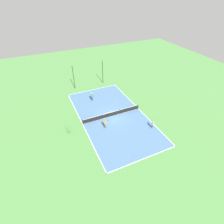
{
  "coord_description": "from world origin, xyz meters",
  "views": [
    {
      "loc": [
        -10.12,
        -22.2,
        19.22
      ],
      "look_at": [
        0.0,
        0.0,
        0.9
      ],
      "focal_mm": 28.0,
      "sensor_mm": 36.0,
      "label": 1
    }
  ],
  "objects_px": {
    "player_far_green": "(92,96)",
    "tennis_ball_right_alley": "(134,116)",
    "tennis_ball_midcourt": "(116,101)",
    "tennis_ball_near_net": "(149,135)",
    "fence_post_back_left": "(74,78)",
    "player_center_orange": "(105,123)",
    "bench": "(68,128)",
    "fence_post_back_right": "(103,72)",
    "player_baseline_gray": "(153,124)",
    "tennis_ball_left_sideline": "(128,156)",
    "tennis_net": "(112,114)"
  },
  "relations": [
    {
      "from": "tennis_ball_midcourt",
      "to": "tennis_net",
      "type": "bearing_deg",
      "value": -123.57
    },
    {
      "from": "player_baseline_gray",
      "to": "bench",
      "type": "bearing_deg",
      "value": 101.81
    },
    {
      "from": "tennis_ball_left_sideline",
      "to": "fence_post_back_right",
      "type": "height_order",
      "value": "fence_post_back_right"
    },
    {
      "from": "player_far_green",
      "to": "tennis_ball_right_alley",
      "type": "height_order",
      "value": "player_far_green"
    },
    {
      "from": "tennis_net",
      "to": "player_baseline_gray",
      "type": "distance_m",
      "value": 7.27
    },
    {
      "from": "tennis_net",
      "to": "tennis_ball_left_sideline",
      "type": "distance_m",
      "value": 9.24
    },
    {
      "from": "player_center_orange",
      "to": "fence_post_back_left",
      "type": "bearing_deg",
      "value": 84.99
    },
    {
      "from": "bench",
      "to": "tennis_ball_left_sideline",
      "type": "relative_size",
      "value": 26.24
    },
    {
      "from": "tennis_ball_midcourt",
      "to": "tennis_ball_near_net",
      "type": "relative_size",
      "value": 1.0
    },
    {
      "from": "tennis_net",
      "to": "tennis_ball_near_net",
      "type": "xyz_separation_m",
      "value": [
        3.29,
        -6.82,
        -0.45
      ]
    },
    {
      "from": "player_center_orange",
      "to": "player_far_green",
      "type": "bearing_deg",
      "value": 75.87
    },
    {
      "from": "player_far_green",
      "to": "fence_post_back_right",
      "type": "relative_size",
      "value": 0.34
    },
    {
      "from": "player_baseline_gray",
      "to": "player_center_orange",
      "type": "xyz_separation_m",
      "value": [
        -6.97,
        3.21,
        0.14
      ]
    },
    {
      "from": "player_center_orange",
      "to": "tennis_ball_midcourt",
      "type": "xyz_separation_m",
      "value": [
        4.91,
        6.28,
        -0.91
      ]
    },
    {
      "from": "player_center_orange",
      "to": "tennis_ball_left_sideline",
      "type": "distance_m",
      "value": 6.83
    },
    {
      "from": "tennis_net",
      "to": "bench",
      "type": "bearing_deg",
      "value": -176.83
    },
    {
      "from": "bench",
      "to": "player_center_orange",
      "type": "height_order",
      "value": "player_center_orange"
    },
    {
      "from": "bench",
      "to": "player_center_orange",
      "type": "relative_size",
      "value": 1.09
    },
    {
      "from": "tennis_ball_near_net",
      "to": "tennis_ball_left_sideline",
      "type": "relative_size",
      "value": 1.0
    },
    {
      "from": "player_center_orange",
      "to": "fence_post_back_left",
      "type": "distance_m",
      "value": 15.0
    },
    {
      "from": "tennis_ball_left_sideline",
      "to": "fence_post_back_right",
      "type": "relative_size",
      "value": 0.01
    },
    {
      "from": "tennis_ball_near_net",
      "to": "tennis_ball_left_sideline",
      "type": "xyz_separation_m",
      "value": [
        -4.95,
        -2.26,
        0.0
      ]
    },
    {
      "from": "tennis_ball_near_net",
      "to": "player_center_orange",
      "type": "bearing_deg",
      "value": 141.25
    },
    {
      "from": "bench",
      "to": "fence_post_back_left",
      "type": "bearing_deg",
      "value": -19.42
    },
    {
      "from": "tennis_ball_near_net",
      "to": "tennis_net",
      "type": "bearing_deg",
      "value": 115.74
    },
    {
      "from": "tennis_ball_right_alley",
      "to": "tennis_ball_left_sideline",
      "type": "bearing_deg",
      "value": -125.39
    },
    {
      "from": "tennis_ball_near_net",
      "to": "fence_post_back_left",
      "type": "relative_size",
      "value": 0.01
    },
    {
      "from": "tennis_ball_midcourt",
      "to": "tennis_ball_right_alley",
      "type": "height_order",
      "value": "same"
    },
    {
      "from": "tennis_net",
      "to": "tennis_ball_midcourt",
      "type": "xyz_separation_m",
      "value": [
        2.62,
        3.94,
        -0.45
      ]
    },
    {
      "from": "tennis_net",
      "to": "player_far_green",
      "type": "bearing_deg",
      "value": 103.63
    },
    {
      "from": "player_baseline_gray",
      "to": "tennis_ball_right_alley",
      "type": "distance_m",
      "value": 4.03
    },
    {
      "from": "tennis_net",
      "to": "player_center_orange",
      "type": "height_order",
      "value": "player_center_orange"
    },
    {
      "from": "player_baseline_gray",
      "to": "tennis_ball_midcourt",
      "type": "bearing_deg",
      "value": 46.16
    },
    {
      "from": "tennis_net",
      "to": "player_baseline_gray",
      "type": "relative_size",
      "value": 7.53
    },
    {
      "from": "tennis_ball_midcourt",
      "to": "tennis_ball_right_alley",
      "type": "distance_m",
      "value": 5.78
    },
    {
      "from": "tennis_net",
      "to": "tennis_ball_right_alley",
      "type": "xyz_separation_m",
      "value": [
        3.53,
        -1.76,
        -0.45
      ]
    },
    {
      "from": "tennis_ball_right_alley",
      "to": "fence_post_back_left",
      "type": "relative_size",
      "value": 0.01
    },
    {
      "from": "tennis_net",
      "to": "bench",
      "type": "height_order",
      "value": "tennis_net"
    },
    {
      "from": "player_center_orange",
      "to": "player_far_green",
      "type": "relative_size",
      "value": 0.91
    },
    {
      "from": "tennis_ball_midcourt",
      "to": "player_baseline_gray",
      "type": "bearing_deg",
      "value": -77.73
    },
    {
      "from": "tennis_ball_near_net",
      "to": "fence_post_back_right",
      "type": "xyz_separation_m",
      "value": [
        0.07,
        19.35,
        2.59
      ]
    },
    {
      "from": "tennis_ball_right_alley",
      "to": "fence_post_back_right",
      "type": "height_order",
      "value": "fence_post_back_right"
    },
    {
      "from": "player_center_orange",
      "to": "player_baseline_gray",
      "type": "bearing_deg",
      "value": -33.81
    },
    {
      "from": "player_center_orange",
      "to": "tennis_net",
      "type": "bearing_deg",
      "value": 36.51
    },
    {
      "from": "tennis_net",
      "to": "player_center_orange",
      "type": "bearing_deg",
      "value": -134.4
    },
    {
      "from": "tennis_net",
      "to": "player_center_orange",
      "type": "distance_m",
      "value": 3.31
    },
    {
      "from": "player_far_green",
      "to": "tennis_ball_left_sideline",
      "type": "relative_size",
      "value": 26.39
    },
    {
      "from": "bench",
      "to": "tennis_ball_near_net",
      "type": "distance_m",
      "value": 12.9
    },
    {
      "from": "fence_post_back_left",
      "to": "tennis_ball_right_alley",
      "type": "bearing_deg",
      "value": -64.28
    },
    {
      "from": "tennis_ball_midcourt",
      "to": "fence_post_back_right",
      "type": "relative_size",
      "value": 0.01
    }
  ]
}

